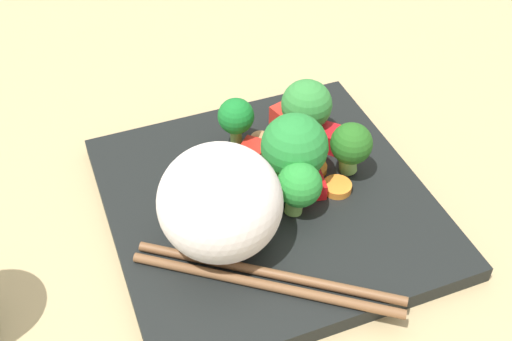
% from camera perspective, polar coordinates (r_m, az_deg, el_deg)
% --- Properties ---
extents(ground_plane, '(1.10, 1.10, 0.02)m').
position_cam_1_polar(ground_plane, '(0.58, 1.07, -4.23)').
color(ground_plane, tan).
extents(square_plate, '(0.28, 0.28, 0.02)m').
position_cam_1_polar(square_plate, '(0.56, 1.09, -3.01)').
color(square_plate, black).
rests_on(square_plate, ground_plane).
extents(rice_mound, '(0.13, 0.13, 0.09)m').
position_cam_1_polar(rice_mound, '(0.49, -3.20, -2.84)').
color(rice_mound, white).
rests_on(rice_mound, square_plate).
extents(broccoli_floret_0, '(0.06, 0.06, 0.07)m').
position_cam_1_polar(broccoli_floret_0, '(0.55, 3.43, 2.08)').
color(broccoli_floret_0, '#5D963B').
rests_on(broccoli_floret_0, square_plate).
extents(broccoli_floret_1, '(0.04, 0.04, 0.05)m').
position_cam_1_polar(broccoli_floret_1, '(0.53, 3.84, -1.39)').
color(broccoli_floret_1, '#6E9E4A').
rests_on(broccoli_floret_1, square_plate).
extents(broccoli_floret_2, '(0.05, 0.05, 0.06)m').
position_cam_1_polar(broccoli_floret_2, '(0.60, 4.48, 5.67)').
color(broccoli_floret_2, '#7CBE52').
rests_on(broccoli_floret_2, square_plate).
extents(broccoli_floret_3, '(0.03, 0.03, 0.05)m').
position_cam_1_polar(broccoli_floret_3, '(0.59, -1.83, 4.70)').
color(broccoli_floret_3, '#749E4A').
rests_on(broccoli_floret_3, square_plate).
extents(broccoli_floret_4, '(0.04, 0.04, 0.06)m').
position_cam_1_polar(broccoli_floret_4, '(0.57, 8.28, 2.37)').
color(broccoli_floret_4, '#7EAD51').
rests_on(broccoli_floret_4, square_plate).
extents(carrot_slice_0, '(0.03, 0.03, 0.01)m').
position_cam_1_polar(carrot_slice_0, '(0.57, 7.19, -1.46)').
color(carrot_slice_0, orange).
rests_on(carrot_slice_0, square_plate).
extents(carrot_slice_1, '(0.04, 0.04, 0.01)m').
position_cam_1_polar(carrot_slice_1, '(0.58, 4.87, 0.23)').
color(carrot_slice_1, orange).
rests_on(carrot_slice_1, square_plate).
extents(carrot_slice_2, '(0.03, 0.03, 0.00)m').
position_cam_1_polar(carrot_slice_2, '(0.58, -1.94, 0.18)').
color(carrot_slice_2, orange).
rests_on(carrot_slice_2, square_plate).
extents(carrot_slice_3, '(0.03, 0.03, 0.01)m').
position_cam_1_polar(carrot_slice_3, '(0.58, 1.07, -0.33)').
color(carrot_slice_3, orange).
rests_on(carrot_slice_3, square_plate).
extents(carrot_slice_4, '(0.03, 0.03, 0.01)m').
position_cam_1_polar(carrot_slice_4, '(0.57, -0.84, -0.93)').
color(carrot_slice_4, orange).
rests_on(carrot_slice_4, square_plate).
extents(carrot_slice_5, '(0.04, 0.04, 0.01)m').
position_cam_1_polar(carrot_slice_5, '(0.59, 2.72, 0.94)').
color(carrot_slice_5, orange).
rests_on(carrot_slice_5, square_plate).
extents(pepper_chunk_0, '(0.03, 0.03, 0.02)m').
position_cam_1_polar(pepper_chunk_0, '(0.59, -0.25, 1.71)').
color(pepper_chunk_0, red).
rests_on(pepper_chunk_0, square_plate).
extents(pepper_chunk_1, '(0.03, 0.03, 0.01)m').
position_cam_1_polar(pepper_chunk_1, '(0.56, 4.60, -1.36)').
color(pepper_chunk_1, red).
rests_on(pepper_chunk_1, square_plate).
extents(pepper_chunk_2, '(0.04, 0.04, 0.02)m').
position_cam_1_polar(pepper_chunk_2, '(0.61, 6.34, 2.91)').
color(pepper_chunk_2, red).
rests_on(pepper_chunk_2, square_plate).
extents(pepper_chunk_3, '(0.02, 0.03, 0.02)m').
position_cam_1_polar(pepper_chunk_3, '(0.62, 2.38, 4.59)').
color(pepper_chunk_3, red).
rests_on(pepper_chunk_3, square_plate).
extents(chicken_piece_1, '(0.03, 0.03, 0.01)m').
position_cam_1_polar(chicken_piece_1, '(0.61, 0.58, 2.75)').
color(chicken_piece_1, tan).
rests_on(chicken_piece_1, square_plate).
extents(chicken_piece_2, '(0.03, 0.03, 0.02)m').
position_cam_1_polar(chicken_piece_2, '(0.55, 1.22, -1.75)').
color(chicken_piece_2, tan).
rests_on(chicken_piece_2, square_plate).
extents(chopstick_pair, '(0.18, 0.14, 0.01)m').
position_cam_1_polar(chopstick_pair, '(0.50, 0.98, -9.57)').
color(chopstick_pair, brown).
rests_on(chopstick_pair, square_plate).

